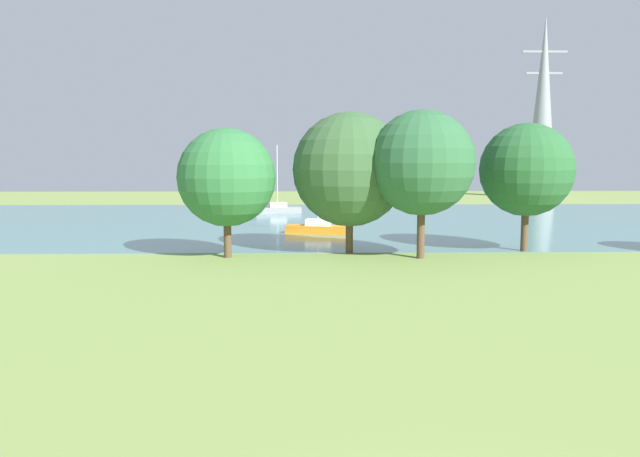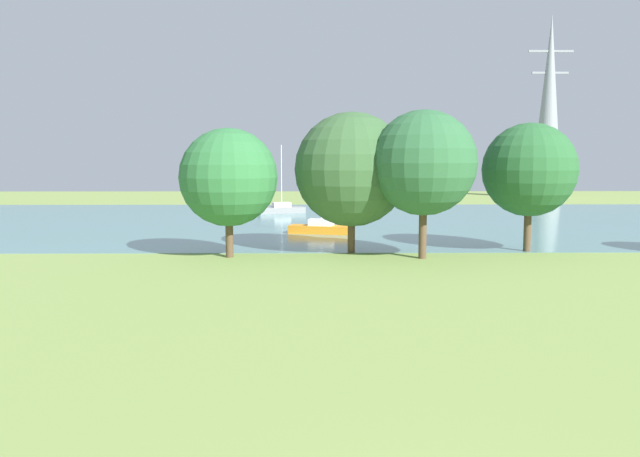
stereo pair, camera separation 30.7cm
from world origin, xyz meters
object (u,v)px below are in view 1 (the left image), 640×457
at_px(tree_west_far, 422,163).
at_px(tree_west_near, 527,170).
at_px(electricity_pylon, 543,107).
at_px(sailboat_orange, 318,228).
at_px(tree_east_far, 350,170).
at_px(tree_mid_shore, 227,178).
at_px(sailboat_gray, 277,209).

height_order(tree_west_far, tree_west_near, tree_west_far).
xyz_separation_m(tree_west_near, electricity_pylon, (20.79, 53.62, 8.02)).
bearing_deg(tree_west_far, sailboat_orange, 114.93).
relative_size(sailboat_orange, tree_east_far, 0.79).
height_order(tree_mid_shore, tree_west_near, tree_west_near).
bearing_deg(tree_mid_shore, sailboat_gray, 86.95).
xyz_separation_m(sailboat_orange, tree_west_near, (12.43, -9.32, 4.50)).
distance_m(sailboat_orange, electricity_pylon, 56.77).
distance_m(tree_mid_shore, tree_west_far, 11.04).
xyz_separation_m(tree_east_far, tree_west_far, (3.90, -2.19, 0.40)).
relative_size(sailboat_orange, tree_mid_shore, 0.89).
relative_size(sailboat_orange, electricity_pylon, 0.25).
relative_size(sailboat_gray, tree_west_far, 0.84).
height_order(sailboat_gray, tree_west_far, tree_west_far).
relative_size(tree_mid_shore, tree_west_far, 0.88).
distance_m(sailboat_gray, tree_west_far, 32.05).
xyz_separation_m(sailboat_gray, tree_mid_shore, (-1.58, -29.67, 4.11)).
height_order(tree_west_far, electricity_pylon, electricity_pylon).
height_order(tree_mid_shore, tree_west_far, tree_west_far).
relative_size(sailboat_gray, tree_east_far, 0.83).
xyz_separation_m(sailboat_gray, tree_east_far, (5.51, -28.05, 4.53)).
distance_m(tree_west_near, electricity_pylon, 58.07).
relative_size(tree_west_far, tree_west_near, 1.07).
height_order(sailboat_gray, tree_west_near, tree_west_near).
bearing_deg(tree_west_near, electricity_pylon, 68.81).
distance_m(sailboat_orange, tree_west_far, 14.11).
bearing_deg(sailboat_gray, sailboat_orange, -78.11).
distance_m(sailboat_orange, sailboat_gray, 18.65).
distance_m(sailboat_orange, tree_west_near, 16.18).
xyz_separation_m(tree_mid_shore, electricity_pylon, (38.64, 55.72, 8.40)).
height_order(sailboat_gray, tree_mid_shore, tree_mid_shore).
xyz_separation_m(tree_west_far, electricity_pylon, (27.65, 56.29, 7.58)).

